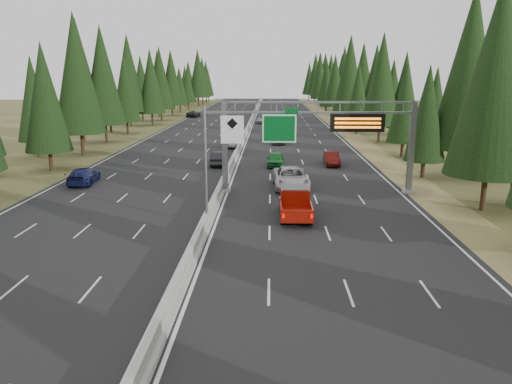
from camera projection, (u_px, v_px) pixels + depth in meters
road at (247, 133)px, 87.35m from camera, size 32.00×260.00×0.08m
shoulder_right at (348, 134)px, 86.83m from camera, size 3.60×260.00×0.06m
shoulder_left at (146, 133)px, 87.88m from camera, size 3.60×260.00×0.06m
median_barrier at (247, 131)px, 87.27m from camera, size 0.70×260.00×0.85m
sign_gantry at (326, 133)px, 42.00m from camera, size 16.75×0.98×7.80m
hov_sign_pole at (214, 158)px, 32.72m from camera, size 2.80×0.50×8.00m
tree_row_right at (382, 79)px, 80.46m from camera, size 11.32×245.75×18.94m
tree_row_left at (98, 81)px, 75.42m from camera, size 11.87×244.22×18.43m
silver_minivan at (291, 178)px, 44.79m from camera, size 3.35×6.73×1.83m
red_pickup at (295, 200)px, 36.04m from camera, size 2.18×6.10×1.99m
car_ahead_green at (276, 159)px, 55.58m from camera, size 1.98×4.63×1.56m
car_ahead_dkred at (332, 159)px, 56.23m from camera, size 1.58×4.47×1.47m
car_ahead_dkgrey at (279, 139)px, 73.60m from camera, size 2.33×4.89×1.38m
car_ahead_white at (264, 119)px, 105.41m from camera, size 3.11×5.98×1.61m
car_ahead_far at (267, 113)px, 123.71m from camera, size 1.86×3.90×1.28m
car_onc_near at (218, 158)px, 56.13m from camera, size 1.88×4.77×1.54m
car_onc_blue at (83, 176)px, 46.58m from camera, size 2.60×5.42×1.52m
car_onc_white at (230, 141)px, 70.04m from camera, size 2.39×4.94×1.62m
car_onc_far at (193, 114)px, 120.48m from camera, size 2.97×5.73×1.54m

